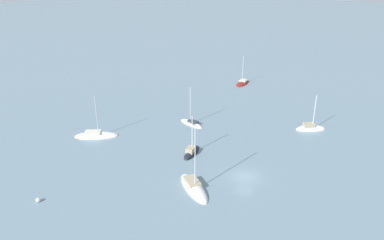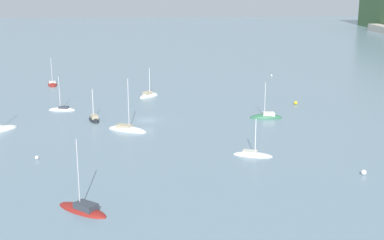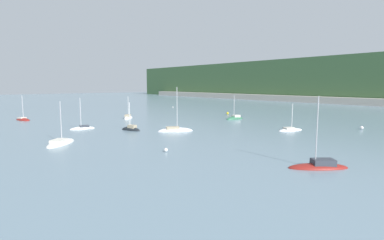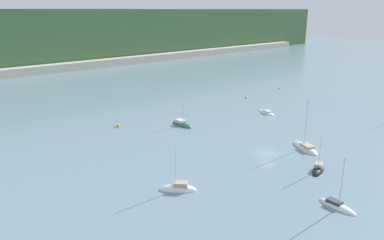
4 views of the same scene
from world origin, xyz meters
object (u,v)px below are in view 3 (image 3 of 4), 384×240
mooring_buoy_2 (228,113)px  sailboat_8 (290,130)px  sailboat_4 (235,119)px  sailboat_5 (83,129)px  mooring_buoy_4 (166,150)px  sailboat_0 (319,167)px  sailboat_6 (128,118)px  sailboat_7 (175,131)px  mooring_buoy_0 (173,107)px  mooring_buoy_1 (362,128)px  sailboat_1 (131,130)px  sailboat_2 (23,120)px  sailboat_3 (61,144)px

mooring_buoy_2 → sailboat_8: bearing=-24.3°
sailboat_4 → sailboat_5: (-9.61, -44.26, -0.00)m
mooring_buoy_4 → mooring_buoy_2: bearing=124.8°
sailboat_8 → sailboat_0: bearing=-123.4°
sailboat_6 → sailboat_7: (30.41, -3.67, -0.03)m
sailboat_4 → mooring_buoy_4: (23.91, -42.53, 0.21)m
mooring_buoy_0 → sailboat_6: bearing=-54.3°
sailboat_0 → mooring_buoy_1: size_ratio=12.52×
sailboat_8 → mooring_buoy_2: 39.78m
sailboat_4 → mooring_buoy_2: (-12.08, 9.35, 0.30)m
sailboat_1 → sailboat_7: (7.88, 7.29, -0.03)m
mooring_buoy_1 → mooring_buoy_2: 46.22m
sailboat_1 → sailboat_8: (24.36, 29.03, -0.04)m
mooring_buoy_4 → sailboat_0: bearing=26.4°
mooring_buoy_2 → mooring_buoy_4: bearing=-55.2°
sailboat_8 → mooring_buoy_1: bearing=-15.6°
sailboat_2 → sailboat_6: (16.60, 26.86, 0.05)m
sailboat_6 → sailboat_5: bearing=170.3°
sailboat_1 → sailboat_3: size_ratio=0.87×
sailboat_0 → sailboat_4: bearing=-88.3°
sailboat_2 → sailboat_8: sailboat_2 is taller
sailboat_3 → sailboat_5: bearing=14.4°
sailboat_1 → sailboat_2: 42.24m
sailboat_5 → mooring_buoy_4: 33.57m
sailboat_8 → mooring_buoy_0: size_ratio=12.31×
sailboat_5 → mooring_buoy_4: sailboat_5 is taller
sailboat_0 → mooring_buoy_4: size_ratio=16.13×
sailboat_1 → sailboat_7: size_ratio=0.67×
sailboat_2 → mooring_buoy_1: bearing=25.0°
sailboat_5 → sailboat_0: bearing=109.1°
sailboat_2 → sailboat_5: sailboat_5 is taller
mooring_buoy_1 → sailboat_0: bearing=-75.6°
sailboat_5 → sailboat_8: 50.26m
sailboat_1 → sailboat_5: 12.48m
mooring_buoy_0 → sailboat_3: bearing=-49.7°
sailboat_1 → sailboat_4: 36.07m
sailboat_7 → sailboat_0: bearing=-68.5°
mooring_buoy_0 → mooring_buoy_2: size_ratio=0.70×
mooring_buoy_0 → sailboat_8: bearing=-14.0°
sailboat_4 → sailboat_5: sailboat_5 is taller
sailboat_0 → mooring_buoy_1: 41.72m
sailboat_2 → sailboat_4: sailboat_4 is taller
sailboat_7 → mooring_buoy_2: (-19.78, 38.13, 0.31)m
mooring_buoy_1 → mooring_buoy_4: 51.66m
mooring_buoy_4 → sailboat_4: bearing=119.3°
sailboat_8 → mooring_buoy_2: (-36.25, 16.39, 0.32)m
sailboat_1 → mooring_buoy_1: sailboat_1 is taller
sailboat_4 → sailboat_5: 45.29m
sailboat_7 → sailboat_5: bearing=158.8°
sailboat_4 → mooring_buoy_1: sailboat_4 is taller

